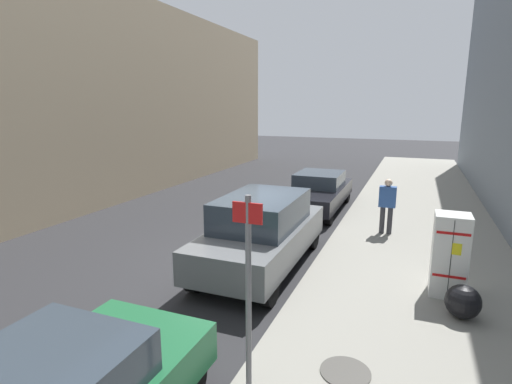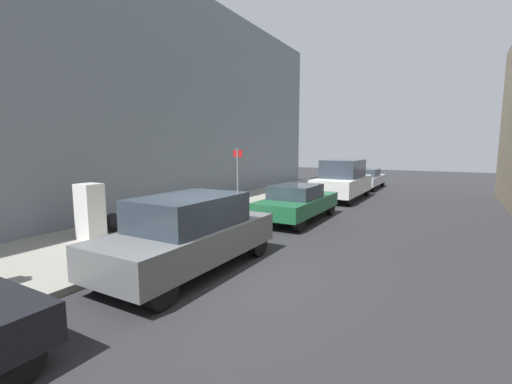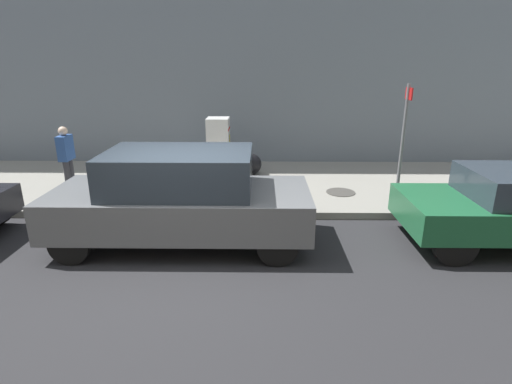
{
  "view_description": "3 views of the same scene",
  "coord_description": "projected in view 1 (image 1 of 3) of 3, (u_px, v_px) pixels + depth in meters",
  "views": [
    {
      "loc": [
        -3.71,
        8.19,
        3.77
      ],
      "look_at": [
        0.11,
        -1.36,
        1.54
      ],
      "focal_mm": 28.0,
      "sensor_mm": 36.0,
      "label": 1
    },
    {
      "loc": [
        4.57,
        -6.02,
        2.81
      ],
      "look_at": [
        -0.33,
        2.56,
        1.52
      ],
      "focal_mm": 24.0,
      "sensor_mm": 36.0,
      "label": 2
    },
    {
      "loc": [
        6.26,
        1.26,
        3.22
      ],
      "look_at": [
        -0.47,
        1.17,
        1.01
      ],
      "focal_mm": 28.0,
      "sensor_mm": 36.0,
      "label": 3
    }
  ],
  "objects": [
    {
      "name": "discarded_refrigerator",
      "position": [
        450.0,
        255.0,
        7.66
      ],
      "size": [
        0.64,
        0.6,
        1.62
      ],
      "color": "white",
      "rests_on": "sidewalk_slab"
    },
    {
      "name": "parked_sedan_dark",
      "position": [
        318.0,
        191.0,
        14.64
      ],
      "size": [
        1.81,
        4.53,
        1.37
      ],
      "color": "black",
      "rests_on": "ground"
    },
    {
      "name": "sidewalk_slab",
      "position": [
        416.0,
        291.0,
        8.12
      ],
      "size": [
        4.54,
        44.0,
        0.16
      ],
      "primitive_type": "cube",
      "color": "gray",
      "rests_on": "ground"
    },
    {
      "name": "pedestrian_walking_far",
      "position": [
        387.0,
        203.0,
        11.35
      ],
      "size": [
        0.46,
        0.22,
        1.6
      ],
      "rotation": [
        0.0,
        0.0,
        0.47
      ],
      "color": "#333338",
      "rests_on": "sidewalk_slab"
    },
    {
      "name": "street_sign_post",
      "position": [
        248.0,
        292.0,
        4.67
      ],
      "size": [
        0.36,
        0.07,
        2.64
      ],
      "color": "slate",
      "rests_on": "sidewalk_slab"
    },
    {
      "name": "ground_plane",
      "position": [
        239.0,
        266.0,
        9.57
      ],
      "size": [
        80.0,
        80.0,
        0.0
      ],
      "primitive_type": "plane",
      "color": "#28282B"
    },
    {
      "name": "trash_bag",
      "position": [
        463.0,
        302.0,
        6.9
      ],
      "size": [
        0.59,
        0.59,
        0.59
      ],
      "primitive_type": "sphere",
      "color": "black",
      "rests_on": "sidewalk_slab"
    },
    {
      "name": "manhole_cover",
      "position": [
        345.0,
        372.0,
        5.52
      ],
      "size": [
        0.7,
        0.7,
        0.02
      ],
      "primitive_type": "cylinder",
      "color": "#47443F",
      "rests_on": "sidewalk_slab"
    },
    {
      "name": "parked_suv_gray",
      "position": [
        262.0,
        231.0,
        9.37
      ],
      "size": [
        1.88,
        4.61,
        1.74
      ],
      "color": "slate",
      "rests_on": "ground"
    }
  ]
}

